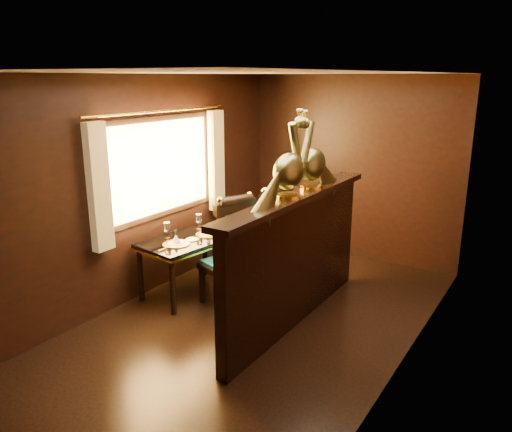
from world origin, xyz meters
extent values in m
plane|color=black|center=(0.00, 0.00, 0.00)|extent=(5.00, 5.00, 0.00)
cube|color=black|center=(0.00, 2.50, 1.25)|extent=(3.00, 0.04, 2.50)
cube|color=black|center=(0.00, -2.50, 1.25)|extent=(3.00, 0.04, 2.50)
cube|color=black|center=(-1.50, 0.00, 1.25)|extent=(0.04, 5.00, 2.50)
cube|color=black|center=(1.50, 0.00, 1.25)|extent=(0.04, 5.00, 2.50)
cube|color=beige|center=(0.00, 0.00, 2.50)|extent=(3.00, 5.00, 0.04)
cube|color=#FFC672|center=(-1.50, 0.30, 1.45)|extent=(0.01, 1.70, 1.05)
cube|color=gold|center=(-1.40, -0.67, 1.40)|extent=(0.10, 0.22, 1.30)
cube|color=gold|center=(-1.40, 1.27, 1.40)|extent=(0.10, 0.22, 1.30)
cylinder|color=gold|center=(-1.42, 0.30, 2.10)|extent=(0.03, 2.20, 0.03)
cube|color=black|center=(0.33, 0.30, 0.65)|extent=(0.12, 2.60, 1.30)
cube|color=#322F16|center=(0.26, 0.30, 0.70)|extent=(0.02, 2.20, 0.95)
cube|color=black|center=(0.33, 0.30, 1.33)|extent=(0.26, 2.70, 0.06)
cube|color=black|center=(-1.05, 0.26, 0.65)|extent=(0.82, 1.20, 0.04)
cube|color=gold|center=(-1.05, 0.26, 0.62)|extent=(0.84, 1.23, 0.02)
cylinder|color=black|center=(-1.39, -0.20, 0.31)|extent=(0.06, 0.06, 0.61)
cylinder|color=black|center=(-0.84, -0.28, 0.31)|extent=(0.06, 0.06, 0.61)
cylinder|color=black|center=(-1.26, 0.79, 0.31)|extent=(0.06, 0.06, 0.61)
cylinder|color=black|center=(-0.71, 0.72, 0.31)|extent=(0.06, 0.06, 0.61)
cylinder|color=#BA7E23|center=(-1.03, 0.02, 0.68)|extent=(0.30, 0.30, 0.01)
cone|color=white|center=(-1.03, 0.02, 0.73)|extent=(0.11, 0.11, 0.10)
cylinder|color=#BA7E23|center=(-0.95, 0.49, 0.68)|extent=(0.30, 0.30, 0.01)
cone|color=white|center=(-0.95, 0.49, 0.73)|extent=(0.11, 0.11, 0.10)
cylinder|color=silver|center=(-1.28, 0.28, 0.70)|extent=(0.03, 0.03, 0.06)
cylinder|color=silver|center=(-1.29, 0.31, 0.70)|extent=(0.03, 0.03, 0.06)
cube|color=black|center=(-0.53, 0.25, 0.44)|extent=(0.58, 0.58, 0.06)
cube|color=#155161|center=(-0.53, 0.25, 0.49)|extent=(0.52, 0.52, 0.05)
cube|color=#155161|center=(-0.34, 0.18, 0.82)|extent=(0.14, 0.35, 0.59)
cube|color=black|center=(-0.77, 0.13, 0.20)|extent=(0.05, 0.05, 0.41)
cube|color=black|center=(-0.41, 0.01, 0.20)|extent=(0.05, 0.05, 0.41)
cube|color=black|center=(-0.65, 0.49, 0.20)|extent=(0.05, 0.05, 0.41)
cube|color=black|center=(-0.29, 0.37, 0.20)|extent=(0.05, 0.05, 0.41)
sphere|color=gold|center=(-0.40, 0.00, 1.27)|extent=(0.07, 0.07, 0.07)
sphere|color=gold|center=(-0.28, 0.36, 1.27)|extent=(0.07, 0.07, 0.07)
cube|color=black|center=(-0.26, 0.54, 0.47)|extent=(0.53, 0.53, 0.06)
cube|color=#155161|center=(-0.26, 0.54, 0.52)|extent=(0.48, 0.48, 0.05)
cube|color=#155161|center=(-0.05, 0.52, 0.87)|extent=(0.07, 0.38, 0.62)
cube|color=black|center=(-0.48, 0.36, 0.22)|extent=(0.05, 0.05, 0.43)
cube|color=black|center=(-0.08, 0.32, 0.22)|extent=(0.05, 0.05, 0.43)
cube|color=black|center=(-0.44, 0.76, 0.22)|extent=(0.05, 0.05, 0.43)
cube|color=black|center=(-0.04, 0.72, 0.22)|extent=(0.05, 0.05, 0.43)
sphere|color=gold|center=(-0.07, 0.32, 1.34)|extent=(0.07, 0.07, 0.07)
sphere|color=gold|center=(-0.03, 0.72, 1.34)|extent=(0.07, 0.07, 0.07)
camera|label=1|loc=(2.53, -3.91, 2.47)|focal=35.00mm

